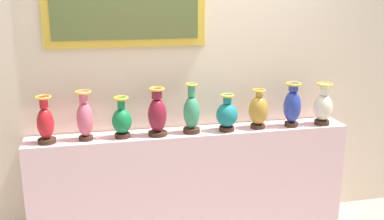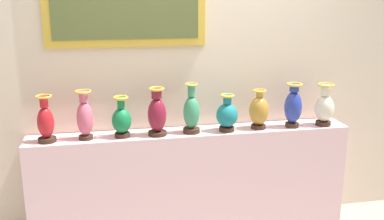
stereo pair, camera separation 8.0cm
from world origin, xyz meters
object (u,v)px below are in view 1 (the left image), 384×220
vase_emerald (122,120)px  vase_burgundy (157,114)px  vase_rose (85,118)px  vase_jade (192,113)px  vase_teal (227,115)px  vase_ochre (258,111)px  vase_ivory (323,106)px  vase_cobalt (292,106)px  vase_crimson (45,123)px

vase_emerald → vase_burgundy: (0.28, -0.01, 0.03)m
vase_rose → vase_emerald: 0.28m
vase_rose → vase_burgundy: same height
vase_jade → vase_teal: size_ratio=1.32×
vase_jade → vase_ochre: (0.57, 0.00, -0.02)m
vase_jade → vase_ivory: bearing=-1.0°
vase_rose → vase_ivory: vase_rose is taller
vase_burgundy → vase_ochre: size_ratio=1.17×
vase_teal → vase_cobalt: vase_cobalt is taller
vase_emerald → vase_jade: vase_jade is taller
vase_jade → vase_crimson: bearing=-179.4°
vase_rose → vase_teal: 1.12m
vase_cobalt → vase_ivory: vase_cobalt is taller
vase_emerald → vase_ivory: (1.70, -0.02, 0.02)m
vase_teal → vase_jade: bearing=176.8°
vase_crimson → vase_emerald: (0.57, 0.01, -0.02)m
vase_emerald → vase_jade: (0.55, 0.00, 0.03)m
vase_burgundy → vase_rose: bearing=179.1°
vase_jade → vase_teal: (0.29, -0.02, -0.03)m
vase_rose → vase_teal: (1.12, -0.02, -0.04)m
vase_burgundy → vase_teal: bearing=-0.7°
vase_rose → vase_jade: size_ratio=0.95×
vase_cobalt → vase_ivory: (0.28, -0.01, -0.02)m
vase_crimson → vase_teal: 1.41m
vase_crimson → vase_ochre: 1.69m
vase_rose → vase_emerald: size_ratio=1.18×
vase_teal → vase_crimson: bearing=179.8°
vase_jade → vase_emerald: bearing=-179.6°
vase_crimson → vase_cobalt: (1.98, -0.00, 0.02)m
vase_crimson → vase_teal: vase_crimson is taller
vase_teal → vase_ivory: 0.85m
vase_crimson → vase_ochre: vase_crimson is taller
vase_rose → vase_cobalt: bearing=-0.5°
vase_ochre → vase_burgundy: bearing=-179.3°
vase_crimson → vase_ivory: size_ratio=1.01×
vase_crimson → vase_ochre: (1.69, 0.01, -0.01)m
vase_emerald → vase_jade: size_ratio=0.81×
vase_burgundy → vase_cobalt: size_ratio=1.03×
vase_crimson → vase_teal: size_ratio=1.18×
vase_rose → vase_jade: (0.83, 0.00, -0.01)m
vase_cobalt → vase_rose: bearing=179.5°
vase_jade → vase_ochre: bearing=0.0°
vase_emerald → vase_jade: bearing=0.4°
vase_crimson → vase_rose: size_ratio=0.94×
vase_cobalt → vase_ivory: size_ratio=1.04×
vase_crimson → vase_burgundy: (0.84, 0.00, 0.02)m
vase_jade → vase_rose: bearing=-180.0°
vase_teal → vase_ivory: bearing=-0.3°
vase_emerald → vase_ochre: 1.12m
vase_crimson → vase_jade: (1.12, 0.01, 0.01)m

